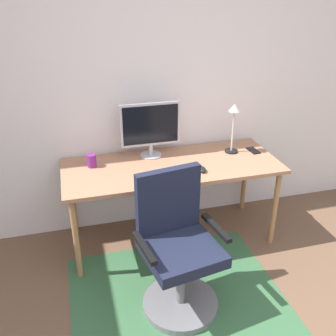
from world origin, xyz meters
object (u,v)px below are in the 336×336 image
(monitor, at_px, (150,126))
(computer_mouse, at_px, (202,169))
(keyboard, at_px, (164,176))
(coffee_cup, at_px, (92,161))
(desk_lamp, at_px, (234,120))
(office_chair, at_px, (177,255))
(desk, at_px, (172,171))
(cell_phone, at_px, (253,150))

(monitor, height_order, computer_mouse, monitor)
(keyboard, xyz_separation_m, coffee_cup, (-0.51, 0.32, 0.04))
(desk_lamp, xyz_separation_m, office_chair, (-0.72, -0.83, -0.60))
(computer_mouse, distance_m, office_chair, 0.73)
(desk_lamp, bearing_deg, computer_mouse, -142.67)
(monitor, height_order, desk_lamp, monitor)
(desk, height_order, monitor, monitor)
(monitor, relative_size, cell_phone, 3.52)
(coffee_cup, bearing_deg, monitor, 9.07)
(desk, height_order, cell_phone, cell_phone)
(computer_mouse, distance_m, desk_lamp, 0.54)
(keyboard, xyz_separation_m, desk_lamp, (0.67, 0.30, 0.28))
(desk, bearing_deg, cell_phone, 5.62)
(monitor, bearing_deg, desk, -58.73)
(desk, bearing_deg, office_chair, -102.71)
(keyboard, distance_m, cell_phone, 0.90)
(cell_phone, bearing_deg, coffee_cup, 173.25)
(keyboard, height_order, coffee_cup, coffee_cup)
(computer_mouse, distance_m, coffee_cup, 0.87)
(desk, height_order, coffee_cup, coffee_cup)
(office_chair, bearing_deg, computer_mouse, 47.92)
(keyboard, bearing_deg, cell_phone, 17.12)
(keyboard, height_order, computer_mouse, computer_mouse)
(cell_phone, relative_size, desk_lamp, 0.33)
(coffee_cup, relative_size, cell_phone, 0.73)
(monitor, height_order, keyboard, monitor)
(keyboard, relative_size, cell_phone, 3.07)
(monitor, xyz_separation_m, cell_phone, (0.87, -0.13, -0.26))
(cell_phone, distance_m, desk_lamp, 0.34)
(monitor, xyz_separation_m, office_chair, (-0.04, -0.93, -0.57))
(desk, xyz_separation_m, office_chair, (-0.16, -0.73, -0.25))
(monitor, bearing_deg, coffee_cup, -170.93)
(computer_mouse, height_order, desk_lamp, desk_lamp)
(computer_mouse, bearing_deg, cell_phone, 24.01)
(computer_mouse, xyz_separation_m, office_chair, (-0.35, -0.55, -0.32))
(keyboard, bearing_deg, desk_lamp, 23.86)
(coffee_cup, bearing_deg, desk, -11.61)
(monitor, height_order, coffee_cup, monitor)
(computer_mouse, xyz_separation_m, cell_phone, (0.56, 0.25, -0.01))
(desk_lamp, height_order, office_chair, desk_lamp)
(monitor, distance_m, computer_mouse, 0.55)
(cell_phone, height_order, desk_lamp, desk_lamp)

